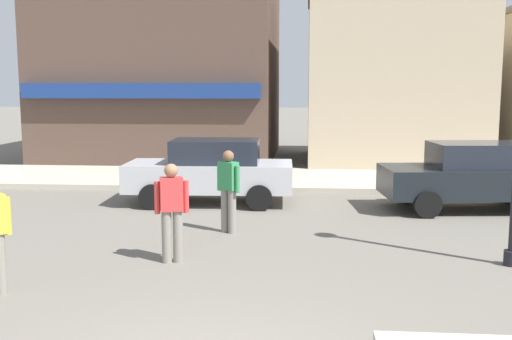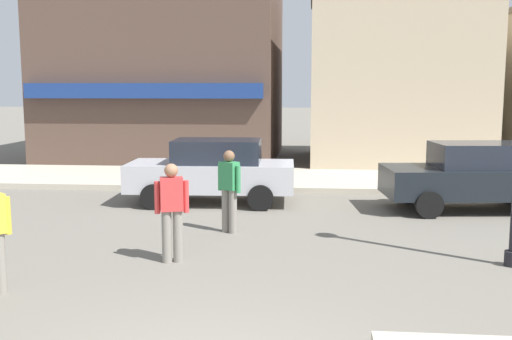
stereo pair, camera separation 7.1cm
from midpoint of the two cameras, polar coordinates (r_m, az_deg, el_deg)
name	(u,v)px [view 1 (the left image)]	position (r m, az deg, el deg)	size (l,w,h in m)	color
kerb_far	(276,179)	(18.02, 1.77, -0.86)	(80.00, 4.00, 0.15)	#B7AD99
parked_car_nearest	(211,170)	(14.58, -4.42, -0.03)	(4.06, 2.00, 1.56)	#B7B7BC
parked_car_second	(473,175)	(14.58, 19.81, -0.48)	(4.15, 2.18, 1.56)	black
pedestrian_crossing_near	(228,189)	(11.59, -2.82, -1.78)	(0.51, 0.38, 1.61)	gray
pedestrian_crossing_far	(172,210)	(9.70, -8.23, -3.75)	(0.55, 0.31, 1.61)	gray
building_corner_shop	(168,60)	(24.47, -8.46, 10.36)	(8.74, 8.51, 7.81)	brown
building_storefront_left_near	(389,78)	(23.17, 12.51, 8.58)	(6.14, 7.02, 6.33)	tan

